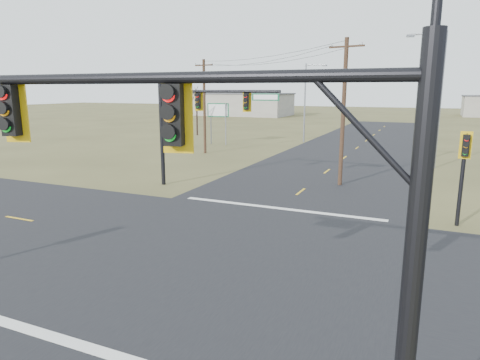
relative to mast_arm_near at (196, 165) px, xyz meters
name	(u,v)px	position (x,y,z in m)	size (l,w,h in m)	color
ground	(222,253)	(-3.91, 8.86, -5.48)	(320.00, 320.00, 0.00)	brown
road_ew	(222,253)	(-3.91, 8.86, -5.47)	(160.00, 14.00, 0.02)	black
road_ns	(222,253)	(-3.91, 8.86, -5.47)	(14.00, 160.00, 0.02)	black
stop_bar_near	(96,350)	(-3.91, 1.36, -5.45)	(12.00, 0.40, 0.01)	silver
stop_bar_far	(279,208)	(-3.91, 16.36, -5.45)	(12.00, 0.40, 0.01)	silver
mast_arm_near	(196,165)	(0.00, 0.00, 0.00)	(10.94, 0.52, 7.55)	black
mast_arm_far	(198,113)	(-10.72, 19.13, -0.26)	(8.93, 0.55, 7.23)	black
pedestal_signal_ne	(464,159)	(5.33, 16.91, -2.03)	(0.58, 0.51, 4.80)	black
utility_pole_near	(343,111)	(-1.92, 24.05, -0.21)	(2.47, 0.61, 10.19)	#432A1C
utility_pole_far	(204,105)	(-18.32, 34.08, -0.39)	(2.35, 0.71, 9.81)	#432A1C
highway_sign	(218,115)	(-20.32, 41.27, -1.80)	(2.70, 0.50, 5.10)	gray
streetlight_a	(438,93)	(4.05, 34.21, 0.98)	(3.22, 0.46, 11.49)	gray
streetlight_b	(424,101)	(2.70, 55.18, -0.22)	(2.62, 0.37, 9.36)	gray
streetlight_c	(307,99)	(-10.97, 47.81, 0.10)	(2.78, 0.40, 9.94)	gray
bare_tree_a	(185,98)	(-22.64, 37.38, 0.28)	(3.19, 3.19, 7.28)	black
bare_tree_b	(196,94)	(-28.22, 49.92, 0.60)	(3.54, 3.54, 7.61)	black
warehouse_left	(236,105)	(-43.91, 98.86, -2.73)	(28.00, 14.00, 5.50)	#A7A294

